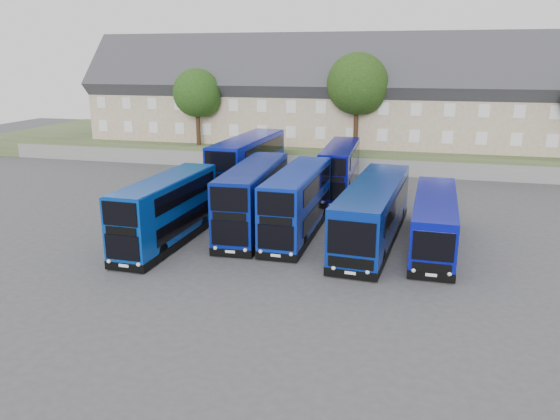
{
  "coord_description": "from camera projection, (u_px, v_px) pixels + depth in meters",
  "views": [
    {
      "loc": [
        7.97,
        -27.06,
        10.6
      ],
      "look_at": [
        0.49,
        2.13,
        2.2
      ],
      "focal_mm": 35.0,
      "sensor_mm": 36.0,
      "label": 1
    }
  ],
  "objects": [
    {
      "name": "tree_west",
      "position": [
        199.0,
        95.0,
        54.84
      ],
      "size": [
        4.8,
        4.8,
        7.65
      ],
      "color": "#382314",
      "rests_on": "earth_bank"
    },
    {
      "name": "dd_front_left",
      "position": [
        167.0,
        212.0,
        31.89
      ],
      "size": [
        2.53,
        9.87,
        3.89
      ],
      "rotation": [
        0.0,
        0.0,
        -0.03
      ],
      "color": "#083798",
      "rests_on": "ground"
    },
    {
      "name": "tree_mid",
      "position": [
        359.0,
        86.0,
        51.21
      ],
      "size": [
        5.76,
        5.76,
        9.18
      ],
      "color": "#382314",
      "rests_on": "earth_bank"
    },
    {
      "name": "coach_east_a",
      "position": [
        373.0,
        213.0,
        32.33
      ],
      "size": [
        3.69,
        13.03,
        3.52
      ],
      "rotation": [
        0.0,
        0.0,
        -0.08
      ],
      "color": "navy",
      "rests_on": "ground"
    },
    {
      "name": "dd_rear_right",
      "position": [
        340.0,
        171.0,
        43.57
      ],
      "size": [
        2.58,
        10.01,
        3.95
      ],
      "rotation": [
        0.0,
        0.0,
        0.03
      ],
      "color": "#070883",
      "rests_on": "ground"
    },
    {
      "name": "coach_east_b",
      "position": [
        434.0,
        223.0,
        31.38
      ],
      "size": [
        2.61,
        11.07,
        3.01
      ],
      "rotation": [
        0.0,
        0.0,
        -0.03
      ],
      "color": "#080E9C",
      "rests_on": "ground"
    },
    {
      "name": "terrace_row",
      "position": [
        342.0,
        98.0,
        56.22
      ],
      "size": [
        54.0,
        10.4,
        11.2
      ],
      "color": "tan",
      "rests_on": "earth_bank"
    },
    {
      "name": "dd_front_right",
      "position": [
        297.0,
        204.0,
        33.48
      ],
      "size": [
        2.44,
        10.16,
        4.02
      ],
      "rotation": [
        0.0,
        0.0,
        -0.01
      ],
      "color": "#0925A7",
      "rests_on": "ground"
    },
    {
      "name": "dd_front_mid",
      "position": [
        253.0,
        200.0,
        34.26
      ],
      "size": [
        2.89,
        10.55,
        4.15
      ],
      "rotation": [
        0.0,
        0.0,
        0.05
      ],
      "color": "navy",
      "rests_on": "ground"
    },
    {
      "name": "dd_rear_left",
      "position": [
        248.0,
        167.0,
        43.41
      ],
      "size": [
        3.08,
        11.58,
        4.56
      ],
      "rotation": [
        0.0,
        0.0,
        -0.04
      ],
      "color": "#08159F",
      "rests_on": "ground"
    },
    {
      "name": "retaining_wall",
      "position": [
        332.0,
        165.0,
        52.19
      ],
      "size": [
        70.0,
        0.4,
        1.5
      ],
      "primitive_type": "cube",
      "color": "slate",
      "rests_on": "ground"
    },
    {
      "name": "ground",
      "position": [
        262.0,
        258.0,
        30.0
      ],
      "size": [
        120.0,
        120.0,
        0.0
      ],
      "primitive_type": "plane",
      "color": "#434348",
      "rests_on": "ground"
    },
    {
      "name": "earth_bank",
      "position": [
        346.0,
        147.0,
        61.46
      ],
      "size": [
        80.0,
        20.0,
        2.0
      ],
      "primitive_type": "cube",
      "color": "#465832",
      "rests_on": "ground"
    }
  ]
}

